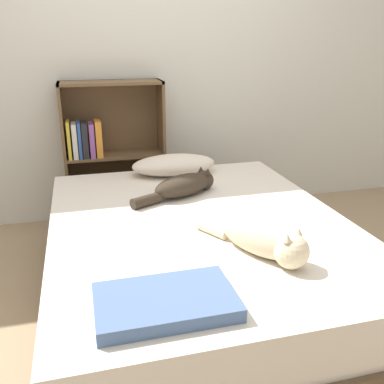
{
  "coord_description": "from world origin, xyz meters",
  "views": [
    {
      "loc": [
        -0.54,
        -1.9,
        1.34
      ],
      "look_at": [
        0.0,
        0.14,
        0.57
      ],
      "focal_mm": 40.0,
      "sensor_mm": 36.0,
      "label": 1
    }
  ],
  "objects_px": {
    "bed": "(199,262)",
    "bookshelf": "(110,151)",
    "pillow": "(174,165)",
    "cat_dark": "(184,185)",
    "cat_light": "(264,240)"
  },
  "relations": [
    {
      "from": "bed",
      "to": "bookshelf",
      "type": "relative_size",
      "value": 1.81
    },
    {
      "from": "pillow",
      "to": "cat_dark",
      "type": "xyz_separation_m",
      "value": [
        -0.03,
        -0.41,
        -0.01
      ]
    },
    {
      "from": "bookshelf",
      "to": "pillow",
      "type": "bearing_deg",
      "value": -49.07
    },
    {
      "from": "bed",
      "to": "pillow",
      "type": "bearing_deg",
      "value": 86.75
    },
    {
      "from": "cat_light",
      "to": "cat_dark",
      "type": "xyz_separation_m",
      "value": [
        -0.14,
        0.81,
        -0.02
      ]
    },
    {
      "from": "bed",
      "to": "cat_dark",
      "type": "height_order",
      "value": "cat_dark"
    },
    {
      "from": "cat_dark",
      "to": "bookshelf",
      "type": "bearing_deg",
      "value": 87.39
    },
    {
      "from": "bed",
      "to": "cat_light",
      "type": "xyz_separation_m",
      "value": [
        0.16,
        -0.43,
        0.31
      ]
    },
    {
      "from": "pillow",
      "to": "bookshelf",
      "type": "relative_size",
      "value": 0.53
    },
    {
      "from": "pillow",
      "to": "cat_light",
      "type": "distance_m",
      "value": 1.22
    },
    {
      "from": "pillow",
      "to": "cat_light",
      "type": "xyz_separation_m",
      "value": [
        0.11,
        -1.21,
        0.01
      ]
    },
    {
      "from": "bed",
      "to": "bookshelf",
      "type": "height_order",
      "value": "bookshelf"
    },
    {
      "from": "pillow",
      "to": "cat_dark",
      "type": "distance_m",
      "value": 0.41
    },
    {
      "from": "bed",
      "to": "bookshelf",
      "type": "bearing_deg",
      "value": 105.59
    },
    {
      "from": "pillow",
      "to": "bookshelf",
      "type": "xyz_separation_m",
      "value": [
        -0.39,
        0.45,
        0.01
      ]
    }
  ]
}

